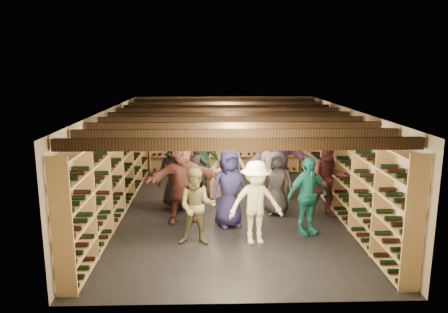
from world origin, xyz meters
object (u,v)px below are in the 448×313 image
at_px(person_1, 195,177).
at_px(person_5, 183,180).
at_px(person_0, 176,172).
at_px(person_12, 277,183).
at_px(person_3, 256,202).
at_px(crate_loose, 229,187).
at_px(person_7, 270,171).
at_px(person_8, 328,179).
at_px(person_2, 197,207).
at_px(person_4, 307,196).
at_px(person_9, 229,166).
at_px(person_11, 280,161).
at_px(crate_stack_right, 279,183).
at_px(person_6, 229,189).
at_px(crate_stack_left, 217,183).
at_px(person_10, 201,163).

xyz_separation_m(person_1, person_5, (-0.23, -0.68, 0.11)).
xyz_separation_m(person_0, person_12, (2.35, -0.57, -0.12)).
bearing_deg(person_3, crate_loose, 88.40).
distance_m(person_7, person_8, 1.70).
distance_m(crate_loose, person_2, 3.80).
relative_size(person_4, person_5, 0.85).
height_order(person_3, person_9, person_9).
relative_size(person_8, person_11, 0.98).
bearing_deg(person_8, person_12, 167.35).
relative_size(crate_stack_right, person_6, 0.41).
bearing_deg(person_12, person_2, -128.21).
xyz_separation_m(person_0, person_5, (0.23, -0.98, 0.08)).
height_order(person_1, person_8, person_8).
xyz_separation_m(person_0, person_7, (2.33, 0.45, -0.09)).
distance_m(person_0, person_8, 3.55).
bearing_deg(person_12, person_11, 87.98).
xyz_separation_m(person_4, person_6, (-1.55, 0.46, 0.03)).
distance_m(person_2, person_6, 1.14).
xyz_separation_m(crate_stack_left, person_1, (-0.53, -1.20, 0.49)).
bearing_deg(person_1, person_5, -119.40).
relative_size(person_2, person_10, 0.84).
distance_m(person_4, person_11, 2.67).
xyz_separation_m(crate_stack_left, crate_stack_right, (1.62, 0.00, 0.00)).
bearing_deg(person_11, person_9, 172.10).
xyz_separation_m(crate_loose, person_4, (1.45, -3.19, 0.71)).
relative_size(crate_loose, person_5, 0.27).
height_order(person_1, person_2, person_1).
relative_size(person_8, person_10, 1.02).
bearing_deg(person_7, person_3, -103.31).
distance_m(person_4, person_7, 2.26).
distance_m(crate_loose, person_11, 1.63).
bearing_deg(person_6, person_5, 142.78).
bearing_deg(crate_loose, person_3, -84.21).
bearing_deg(person_2, person_3, 6.25).
bearing_deg(person_10, person_2, -76.55).
distance_m(crate_stack_left, person_6, 2.27).
bearing_deg(person_2, person_0, 108.55).
distance_m(crate_loose, person_0, 2.11).
bearing_deg(person_7, person_0, -169.05).
height_order(crate_stack_right, person_10, person_10).
distance_m(person_2, person_4, 2.26).
height_order(person_7, person_11, person_11).
relative_size(person_2, person_7, 0.96).
bearing_deg(person_10, crate_stack_left, 13.59).
xyz_separation_m(person_7, person_12, (0.03, -1.02, -0.04)).
height_order(crate_loose, person_6, person_6).
xyz_separation_m(crate_stack_left, crate_loose, (0.34, 0.53, -0.25)).
height_order(person_1, person_7, person_1).
height_order(crate_stack_left, person_1, person_1).
xyz_separation_m(person_1, person_8, (2.99, -0.52, 0.07)).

